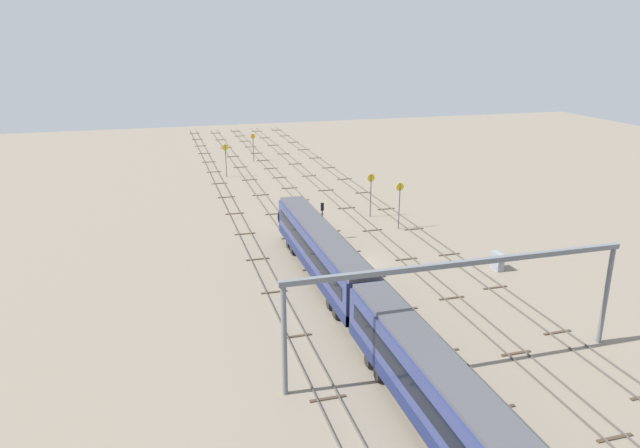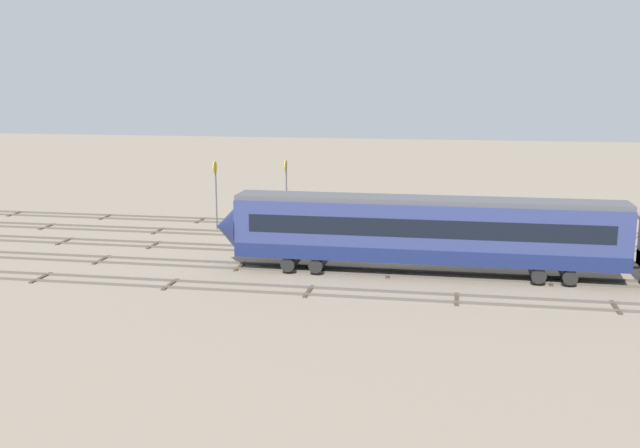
{
  "view_description": "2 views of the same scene",
  "coord_description": "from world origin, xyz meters",
  "px_view_note": "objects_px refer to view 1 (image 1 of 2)",
  "views": [
    {
      "loc": [
        -51.97,
        19.23,
        22.22
      ],
      "look_at": [
        3.26,
        3.44,
        3.62
      ],
      "focal_mm": 32.8,
      "sensor_mm": 36.0,
      "label": 1
    },
    {
      "loc": [
        -3.8,
        50.43,
        12.21
      ],
      "look_at": [
        4.9,
        2.5,
        2.58
      ],
      "focal_mm": 41.48,
      "sensor_mm": 36.0,
      "label": 2
    }
  ],
  "objects_px": {
    "speed_sign_near_foreground": "(399,199)",
    "speed_sign_far_trackside": "(226,156)",
    "speed_sign_mid_trackside": "(253,144)",
    "speed_sign_distant_end": "(371,189)",
    "relay_cabinet": "(497,261)",
    "overhead_gantry": "(460,283)",
    "signal_light_trackside_approach": "(322,216)"
  },
  "relations": [
    {
      "from": "speed_sign_near_foreground",
      "to": "speed_sign_far_trackside",
      "type": "height_order",
      "value": "speed_sign_near_foreground"
    },
    {
      "from": "speed_sign_far_trackside",
      "to": "relay_cabinet",
      "type": "relative_size",
      "value": 3.04
    },
    {
      "from": "overhead_gantry",
      "to": "signal_light_trackside_approach",
      "type": "bearing_deg",
      "value": 3.02
    },
    {
      "from": "speed_sign_distant_end",
      "to": "signal_light_trackside_approach",
      "type": "xyz_separation_m",
      "value": [
        -6.8,
        8.38,
        -0.81
      ]
    },
    {
      "from": "speed_sign_near_foreground",
      "to": "speed_sign_mid_trackside",
      "type": "bearing_deg",
      "value": 12.89
    },
    {
      "from": "signal_light_trackside_approach",
      "to": "relay_cabinet",
      "type": "height_order",
      "value": "signal_light_trackside_approach"
    },
    {
      "from": "relay_cabinet",
      "to": "signal_light_trackside_approach",
      "type": "bearing_deg",
      "value": 46.78
    },
    {
      "from": "speed_sign_near_foreground",
      "to": "overhead_gantry",
      "type": "bearing_deg",
      "value": 164.06
    },
    {
      "from": "speed_sign_distant_end",
      "to": "signal_light_trackside_approach",
      "type": "relative_size",
      "value": 1.29
    },
    {
      "from": "overhead_gantry",
      "to": "speed_sign_near_foreground",
      "type": "relative_size",
      "value": 4.41
    },
    {
      "from": "speed_sign_near_foreground",
      "to": "signal_light_trackside_approach",
      "type": "relative_size",
      "value": 1.3
    },
    {
      "from": "speed_sign_far_trackside",
      "to": "speed_sign_distant_end",
      "type": "distance_m",
      "value": 31.01
    },
    {
      "from": "signal_light_trackside_approach",
      "to": "speed_sign_far_trackside",
      "type": "bearing_deg",
      "value": 10.86
    },
    {
      "from": "speed_sign_near_foreground",
      "to": "speed_sign_far_trackside",
      "type": "relative_size",
      "value": 1.05
    },
    {
      "from": "speed_sign_far_trackside",
      "to": "relay_cabinet",
      "type": "height_order",
      "value": "speed_sign_far_trackside"
    },
    {
      "from": "speed_sign_distant_end",
      "to": "speed_sign_near_foreground",
      "type": "bearing_deg",
      "value": -164.43
    },
    {
      "from": "speed_sign_near_foreground",
      "to": "speed_sign_distant_end",
      "type": "relative_size",
      "value": 1.01
    },
    {
      "from": "speed_sign_near_foreground",
      "to": "speed_sign_far_trackside",
      "type": "xyz_separation_m",
      "value": [
        32.72,
        16.45,
        -0.13
      ]
    },
    {
      "from": "speed_sign_mid_trackside",
      "to": "speed_sign_distant_end",
      "type": "distance_m",
      "value": 39.25
    },
    {
      "from": "speed_sign_near_foreground",
      "to": "speed_sign_far_trackside",
      "type": "distance_m",
      "value": 36.63
    },
    {
      "from": "speed_sign_mid_trackside",
      "to": "speed_sign_far_trackside",
      "type": "bearing_deg",
      "value": 150.04
    },
    {
      "from": "speed_sign_near_foreground",
      "to": "speed_sign_distant_end",
      "type": "distance_m",
      "value": 5.74
    },
    {
      "from": "speed_sign_far_trackside",
      "to": "relay_cabinet",
      "type": "xyz_separation_m",
      "value": [
        -47.33,
        -20.72,
        -2.67
      ]
    },
    {
      "from": "speed_sign_distant_end",
      "to": "overhead_gantry",
      "type": "bearing_deg",
      "value": 168.88
    },
    {
      "from": "speed_sign_far_trackside",
      "to": "speed_sign_near_foreground",
      "type": "bearing_deg",
      "value": -153.31
    },
    {
      "from": "overhead_gantry",
      "to": "signal_light_trackside_approach",
      "type": "distance_m",
      "value": 28.52
    },
    {
      "from": "speed_sign_mid_trackside",
      "to": "relay_cabinet",
      "type": "relative_size",
      "value": 2.89
    },
    {
      "from": "speed_sign_near_foreground",
      "to": "signal_light_trackside_approach",
      "type": "height_order",
      "value": "speed_sign_near_foreground"
    },
    {
      "from": "speed_sign_distant_end",
      "to": "relay_cabinet",
      "type": "distance_m",
      "value": 21.15
    },
    {
      "from": "speed_sign_near_foreground",
      "to": "speed_sign_distant_end",
      "type": "bearing_deg",
      "value": 15.57
    },
    {
      "from": "relay_cabinet",
      "to": "speed_sign_near_foreground",
      "type": "bearing_deg",
      "value": 16.31
    },
    {
      "from": "overhead_gantry",
      "to": "speed_sign_distant_end",
      "type": "relative_size",
      "value": 4.45
    }
  ]
}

